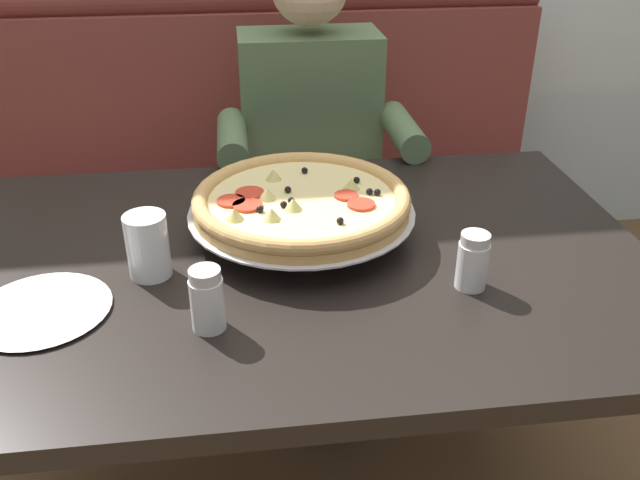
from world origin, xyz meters
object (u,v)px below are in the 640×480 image
at_px(shaker_pepper_flakes, 472,265).
at_px(booth_bench, 274,209).
at_px(pizza, 301,202).
at_px(plate_near_left, 41,307).
at_px(diner_main, 314,150).
at_px(patio_chair, 583,70).
at_px(dining_table, 301,290).
at_px(shaker_oregano, 207,304).
at_px(drinking_glass, 148,249).

bearing_deg(shaker_pepper_flakes, booth_bench, 105.11).
height_order(pizza, plate_near_left, pizza).
xyz_separation_m(diner_main, patio_chair, (1.53, 1.38, -0.19)).
bearing_deg(plate_near_left, dining_table, 16.74).
xyz_separation_m(dining_table, shaker_pepper_flakes, (0.29, -0.15, 0.13)).
xyz_separation_m(diner_main, shaker_pepper_flakes, (0.19, -0.82, 0.09)).
relative_size(shaker_oregano, plate_near_left, 0.47).
xyz_separation_m(booth_bench, diner_main, (0.11, -0.27, 0.31)).
bearing_deg(plate_near_left, shaker_oregano, -15.81).
bearing_deg(drinking_glass, booth_bench, 73.68).
xyz_separation_m(dining_table, plate_near_left, (-0.46, -0.14, 0.09)).
bearing_deg(shaker_pepper_flakes, drinking_glass, 168.70).
relative_size(diner_main, pizza, 2.77).
height_order(pizza, shaker_oregano, shaker_oregano).
relative_size(booth_bench, patio_chair, 2.17).
relative_size(booth_bench, plate_near_left, 7.89).
bearing_deg(diner_main, dining_table, -99.12).
relative_size(pizza, shaker_oregano, 4.13).
height_order(diner_main, plate_near_left, diner_main).
xyz_separation_m(dining_table, pizza, (0.01, 0.08, 0.16)).
relative_size(pizza, patio_chair, 0.54).
bearing_deg(plate_near_left, pizza, 24.74).
relative_size(booth_bench, diner_main, 1.47).
relative_size(dining_table, patio_chair, 1.61).
xyz_separation_m(dining_table, diner_main, (0.11, 0.67, 0.04)).
height_order(shaker_pepper_flakes, drinking_glass, drinking_glass).
relative_size(plate_near_left, drinking_glass, 1.93).
bearing_deg(booth_bench, shaker_pepper_flakes, -74.89).
relative_size(dining_table, pizza, 3.01).
bearing_deg(shaker_oregano, pizza, 58.25).
height_order(plate_near_left, patio_chair, patio_chair).
bearing_deg(booth_bench, patio_chair, 34.27).
relative_size(shaker_oregano, patio_chair, 0.13).
xyz_separation_m(plate_near_left, patio_chair, (2.10, 2.19, -0.25)).
bearing_deg(dining_table, drinking_glass, -172.27).
bearing_deg(drinking_glass, shaker_oregano, -58.72).
height_order(booth_bench, pizza, booth_bench).
bearing_deg(drinking_glass, patio_chair, 47.33).
distance_m(shaker_pepper_flakes, shaker_oregano, 0.47).
distance_m(pizza, shaker_pepper_flakes, 0.37).
height_order(pizza, patio_chair, pizza).
bearing_deg(booth_bench, diner_main, -68.12).
bearing_deg(pizza, drinking_glass, -158.34).
bearing_deg(shaker_oregano, dining_table, 51.60).
height_order(booth_bench, dining_table, booth_bench).
bearing_deg(booth_bench, shaker_oregano, -98.60).
relative_size(diner_main, patio_chair, 1.48).
bearing_deg(shaker_pepper_flakes, diner_main, 102.80).
distance_m(booth_bench, diner_main, 0.42).
bearing_deg(plate_near_left, patio_chair, 46.16).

